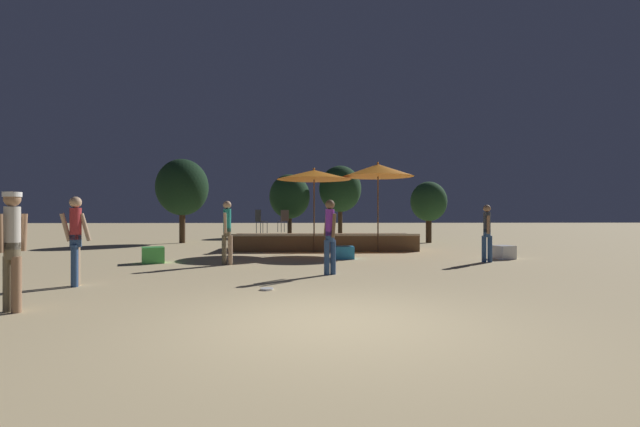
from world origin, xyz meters
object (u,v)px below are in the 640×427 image
at_px(person_2, 76,237).
at_px(person_0, 227,230).
at_px(person_1, 487,231).
at_px(background_tree_2, 340,189).
at_px(bistro_chair_1, 260,219).
at_px(background_tree_3, 182,187).
at_px(patio_umbrella_0, 314,175).
at_px(cube_seat_0, 153,255).
at_px(bistro_chair_0, 284,219).
at_px(cube_seat_2, 503,252).
at_px(person_4, 12,244).
at_px(person_3, 330,234).
at_px(background_tree_0, 290,197).
at_px(background_tree_1, 429,202).
at_px(frisbee_disc, 267,289).
at_px(cube_seat_1, 344,252).
at_px(patio_umbrella_1, 378,170).

bearing_deg(person_2, person_0, -50.04).
height_order(person_1, background_tree_2, background_tree_2).
height_order(person_0, bistro_chair_1, person_0).
relative_size(background_tree_2, background_tree_3, 1.10).
relative_size(patio_umbrella_0, cube_seat_0, 4.03).
bearing_deg(person_2, bistro_chair_1, -34.88).
height_order(patio_umbrella_0, bistro_chair_0, patio_umbrella_0).
relative_size(person_1, bistro_chair_1, 1.86).
bearing_deg(cube_seat_2, cube_seat_0, -176.04).
relative_size(cube_seat_0, background_tree_2, 0.17).
xyz_separation_m(bistro_chair_0, background_tree_2, (3.12, 9.82, 1.77)).
distance_m(person_4, bistro_chair_0, 11.53).
relative_size(person_3, background_tree_2, 0.39).
bearing_deg(background_tree_0, patio_umbrella_0, -83.50).
height_order(person_1, background_tree_1, background_tree_1).
bearing_deg(background_tree_3, bistro_chair_0, -35.15).
bearing_deg(background_tree_1, bistro_chair_1, -152.10).
bearing_deg(background_tree_3, person_4, -83.40).
height_order(person_3, frisbee_disc, person_3).
xyz_separation_m(cube_seat_0, frisbee_disc, (3.65, -4.49, -0.21)).
relative_size(cube_seat_2, person_4, 0.40).
bearing_deg(person_3, cube_seat_1, -128.37).
distance_m(cube_seat_0, background_tree_1, 13.37).
bearing_deg(background_tree_1, person_4, -125.68).
relative_size(person_3, background_tree_0, 0.45).
relative_size(cube_seat_1, person_4, 0.36).
bearing_deg(cube_seat_1, cube_seat_2, -3.11).
bearing_deg(background_tree_0, frisbee_disc, -89.38).
height_order(patio_umbrella_1, person_1, patio_umbrella_1).
relative_size(person_2, person_3, 1.01).
relative_size(patio_umbrella_1, person_4, 1.92).
bearing_deg(person_0, person_1, -169.64).
relative_size(background_tree_0, background_tree_1, 1.31).
height_order(cube_seat_1, cube_seat_2, cube_seat_2).
height_order(patio_umbrella_1, person_0, patio_umbrella_1).
relative_size(cube_seat_0, background_tree_0, 0.20).
distance_m(patio_umbrella_1, background_tree_1, 6.00).
bearing_deg(person_3, bistro_chair_1, -98.63).
bearing_deg(background_tree_0, bistro_chair_0, -89.50).
distance_m(cube_seat_2, background_tree_0, 15.61).
distance_m(person_3, background_tree_3, 12.87).
distance_m(background_tree_0, background_tree_2, 3.26).
bearing_deg(frisbee_disc, patio_umbrella_1, 66.13).
height_order(person_0, background_tree_0, background_tree_0).
xyz_separation_m(cube_seat_2, background_tree_0, (-7.16, 13.68, 2.28)).
bearing_deg(patio_umbrella_0, cube_seat_0, -145.37).
xyz_separation_m(patio_umbrella_0, person_4, (-4.57, -9.42, -1.87)).
distance_m(patio_umbrella_0, person_4, 10.64).
relative_size(cube_seat_2, person_3, 0.40).
bearing_deg(person_0, patio_umbrella_1, -134.20).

